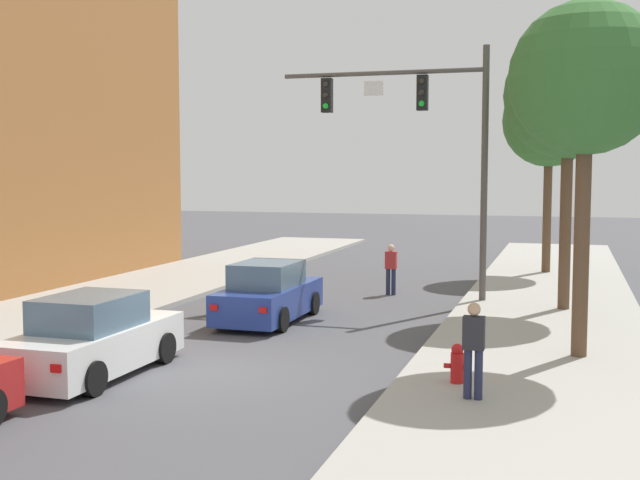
# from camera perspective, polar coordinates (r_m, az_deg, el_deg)

# --- Properties ---
(ground_plane) EXTENTS (120.00, 120.00, 0.00)m
(ground_plane) POSITION_cam_1_polar(r_m,az_deg,el_deg) (16.44, -8.68, -9.18)
(ground_plane) COLOR #4C4C51
(sidewalk_right) EXTENTS (5.00, 60.00, 0.15)m
(sidewalk_right) POSITION_cam_1_polar(r_m,az_deg,el_deg) (14.87, 14.91, -10.50)
(sidewalk_right) COLOR #A8A59E
(sidewalk_right) RESTS_ON ground
(traffic_signal_mast) EXTENTS (6.31, 0.38, 7.50)m
(traffic_signal_mast) POSITION_cam_1_polar(r_m,az_deg,el_deg) (24.58, 7.45, 7.98)
(traffic_signal_mast) COLOR #514C47
(traffic_signal_mast) RESTS_ON sidewalk_right
(car_lead_blue) EXTENTS (1.84, 4.24, 1.60)m
(car_lead_blue) POSITION_cam_1_polar(r_m,az_deg,el_deg) (21.45, -3.65, -3.87)
(car_lead_blue) COLOR navy
(car_lead_blue) RESTS_ON ground
(car_following_white) EXTENTS (1.86, 4.25, 1.60)m
(car_following_white) POSITION_cam_1_polar(r_m,az_deg,el_deg) (16.39, -15.72, -6.76)
(car_following_white) COLOR silver
(car_following_white) RESTS_ON ground
(pedestrian_crossing_road) EXTENTS (0.36, 0.22, 1.64)m
(pedestrian_crossing_road) POSITION_cam_1_polar(r_m,az_deg,el_deg) (26.08, 5.04, -1.90)
(pedestrian_crossing_road) COLOR #232847
(pedestrian_crossing_road) RESTS_ON ground
(pedestrian_sidewalk_right_walker) EXTENTS (0.36, 0.22, 1.64)m
(pedestrian_sidewalk_right_walker) POSITION_cam_1_polar(r_m,az_deg,el_deg) (13.86, 10.80, -7.35)
(pedestrian_sidewalk_right_walker) COLOR #232847
(pedestrian_sidewalk_right_walker) RESTS_ON sidewalk_right
(fire_hydrant) EXTENTS (0.48, 0.24, 0.72)m
(fire_hydrant) POSITION_cam_1_polar(r_m,az_deg,el_deg) (14.97, 9.67, -8.60)
(fire_hydrant) COLOR red
(fire_hydrant) RESTS_ON sidewalk_right
(street_tree_nearest) EXTENTS (3.13, 3.13, 7.28)m
(street_tree_nearest) POSITION_cam_1_polar(r_m,az_deg,el_deg) (17.45, 18.30, 10.66)
(street_tree_nearest) COLOR brown
(street_tree_nearest) RESTS_ON sidewalk_right
(street_tree_second) EXTENTS (3.52, 3.52, 7.69)m
(street_tree_second) POSITION_cam_1_polar(r_m,az_deg,el_deg) (23.40, 17.17, 9.70)
(street_tree_second) COLOR brown
(street_tree_second) RESTS_ON sidewalk_right
(street_tree_third) EXTENTS (3.48, 3.48, 7.49)m
(street_tree_third) POSITION_cam_1_polar(r_m,az_deg,el_deg) (31.84, 15.90, 8.06)
(street_tree_third) COLOR brown
(street_tree_third) RESTS_ON sidewalk_right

